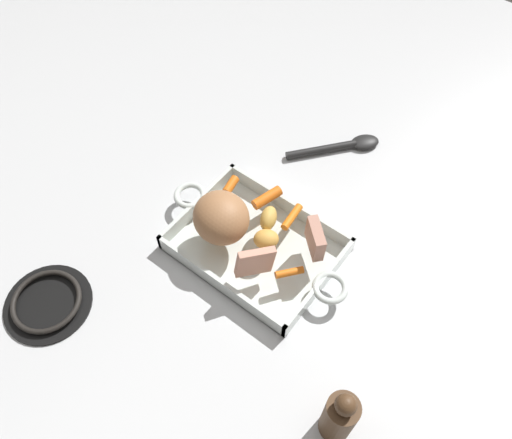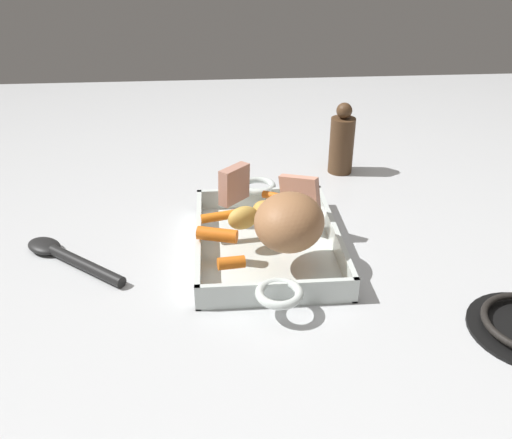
% 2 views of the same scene
% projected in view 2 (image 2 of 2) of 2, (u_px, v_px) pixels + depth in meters
% --- Properties ---
extents(ground_plane, '(2.32, 2.32, 0.00)m').
position_uv_depth(ground_plane, '(267.00, 250.00, 0.97)').
color(ground_plane, silver).
extents(roasting_dish, '(0.43, 0.25, 0.05)m').
position_uv_depth(roasting_dish, '(267.00, 242.00, 0.96)').
color(roasting_dish, silver).
rests_on(roasting_dish, ground_plane).
extents(pork_roast, '(0.16, 0.15, 0.09)m').
position_uv_depth(pork_roast, '(289.00, 222.00, 0.87)').
color(pork_roast, '#9F6B44').
rests_on(pork_roast, roasting_dish).
extents(roast_slice_thin, '(0.07, 0.06, 0.07)m').
position_uv_depth(roast_slice_thin, '(234.00, 184.00, 1.02)').
color(roast_slice_thin, tan).
rests_on(roast_slice_thin, roasting_dish).
extents(roast_slice_outer, '(0.06, 0.07, 0.08)m').
position_uv_depth(roast_slice_outer, '(300.00, 196.00, 0.97)').
color(roast_slice_outer, tan).
rests_on(roast_slice_outer, roasting_dish).
extents(baby_carrot_southeast, '(0.03, 0.05, 0.02)m').
position_uv_depth(baby_carrot_southeast, '(231.00, 263.00, 0.83)').
color(baby_carrot_southeast, orange).
rests_on(baby_carrot_southeast, roasting_dish).
extents(baby_carrot_southwest, '(0.05, 0.06, 0.02)m').
position_uv_depth(baby_carrot_southwest, '(276.00, 196.00, 1.03)').
color(baby_carrot_southwest, orange).
rests_on(baby_carrot_southwest, roasting_dish).
extents(baby_carrot_center_right, '(0.02, 0.07, 0.02)m').
position_uv_depth(baby_carrot_center_right, '(220.00, 216.00, 0.96)').
color(baby_carrot_center_right, orange).
rests_on(baby_carrot_center_right, roasting_dish).
extents(baby_carrot_center_left, '(0.04, 0.07, 0.02)m').
position_uv_depth(baby_carrot_center_left, '(217.00, 235.00, 0.90)').
color(baby_carrot_center_left, orange).
rests_on(baby_carrot_center_left, roasting_dish).
extents(potato_corner, '(0.07, 0.06, 0.04)m').
position_uv_depth(potato_corner, '(268.00, 211.00, 0.96)').
color(potato_corner, gold).
rests_on(potato_corner, roasting_dish).
extents(potato_halved, '(0.05, 0.06, 0.04)m').
position_uv_depth(potato_halved, '(243.00, 218.00, 0.93)').
color(potato_halved, gold).
rests_on(potato_halved, roasting_dish).
extents(serving_spoon, '(0.17, 0.20, 0.02)m').
position_uv_depth(serving_spoon, '(66.00, 256.00, 0.93)').
color(serving_spoon, black).
rests_on(serving_spoon, ground_plane).
extents(pepper_mill, '(0.05, 0.05, 0.16)m').
position_uv_depth(pepper_mill, '(342.00, 142.00, 1.23)').
color(pepper_mill, '#4C331E').
rests_on(pepper_mill, ground_plane).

